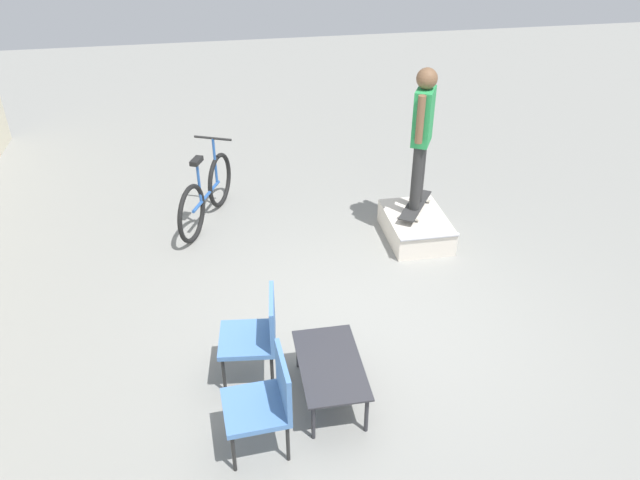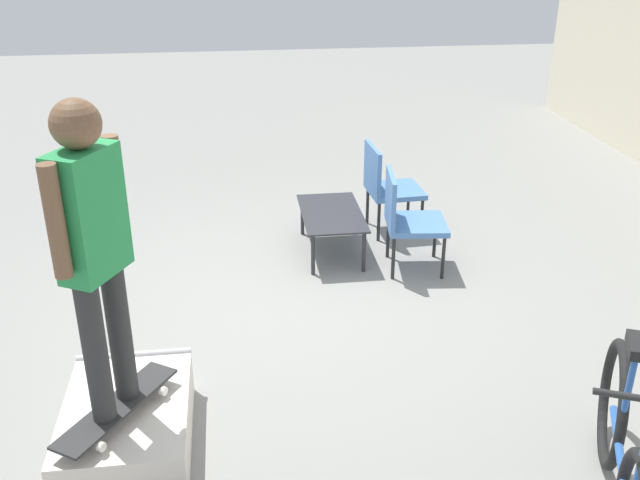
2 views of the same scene
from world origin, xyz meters
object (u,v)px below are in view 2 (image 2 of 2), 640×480
at_px(skate_ramp_box, 128,425).
at_px(bicycle, 622,457).
at_px(patio_chair_left, 387,184).
at_px(coffee_table, 332,216).
at_px(skateboard_on_ramp, 117,407).
at_px(patio_chair_right, 407,216).
at_px(person_skater, 93,239).

relative_size(skate_ramp_box, bicycle, 0.66).
bearing_deg(patio_chair_left, skate_ramp_box, 139.65).
bearing_deg(coffee_table, skateboard_on_ramp, -31.17).
relative_size(coffee_table, bicycle, 0.61).
bearing_deg(skateboard_on_ramp, patio_chair_right, 168.53).
bearing_deg(skateboard_on_ramp, bicycle, 107.10).
bearing_deg(skate_ramp_box, person_skater, -7.46).
height_order(skateboard_on_ramp, person_skater, person_skater).
distance_m(skate_ramp_box, coffee_table, 3.02).
bearing_deg(patio_chair_right, person_skater, 141.83).
distance_m(patio_chair_left, patio_chair_right, 0.83).
bearing_deg(coffee_table, skate_ramp_box, -32.24).
bearing_deg(bicycle, skate_ramp_box, -85.45).
bearing_deg(skateboard_on_ramp, coffee_table, -178.08).
distance_m(person_skater, patio_chair_left, 3.94).
xyz_separation_m(patio_chair_left, bicycle, (3.86, 0.41, -0.11)).
distance_m(coffee_table, bicycle, 3.59).
xyz_separation_m(patio_chair_left, patio_chair_right, (0.83, 0.00, 0.00)).
distance_m(person_skater, coffee_table, 3.32).
bearing_deg(coffee_table, bicycle, 16.48).
bearing_deg(patio_chair_right, coffee_table, 62.31).
bearing_deg(patio_chair_right, bicycle, -165.97).
distance_m(person_skater, bicycle, 2.95).
bearing_deg(bicycle, patio_chair_left, -150.59).
bearing_deg(skate_ramp_box, patio_chair_right, 133.87).
bearing_deg(skate_ramp_box, skateboard_on_ramp, -7.46).
bearing_deg(skate_ramp_box, patio_chair_left, 143.21).
xyz_separation_m(person_skater, coffee_table, (-2.69, 1.63, -1.09)).
height_order(person_skater, coffee_table, person_skater).
bearing_deg(person_skater, skate_ramp_box, -159.83).
height_order(coffee_table, patio_chair_left, patio_chair_left).
distance_m(patio_chair_right, bicycle, 3.06).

